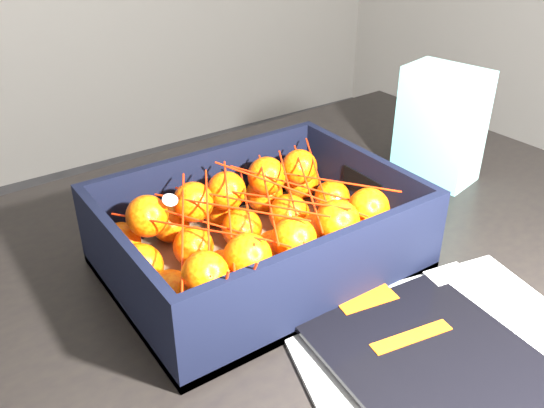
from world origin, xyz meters
TOP-DOWN VIEW (x-y plane):
  - table at (-0.21, -0.25)m, footprint 1.23×0.84m
  - magazine_stack at (-0.21, -0.56)m, footprint 0.40×0.35m
  - produce_crate at (-0.27, -0.27)m, footprint 0.39×0.29m
  - clementine_heap at (-0.27, -0.28)m, footprint 0.37×0.27m
  - mesh_net at (-0.28, -0.28)m, footprint 0.32×0.26m
  - retail_carton at (0.13, -0.22)m, footprint 0.11×0.14m

SIDE VIEW (x-z plane):
  - table at x=-0.21m, z-range 0.28..1.03m
  - magazine_stack at x=-0.21m, z-range 0.75..0.77m
  - produce_crate at x=-0.27m, z-range 0.73..0.85m
  - clementine_heap at x=-0.27m, z-range 0.75..0.86m
  - retail_carton at x=0.13m, z-range 0.75..0.94m
  - mesh_net at x=-0.28m, z-range 0.81..0.89m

